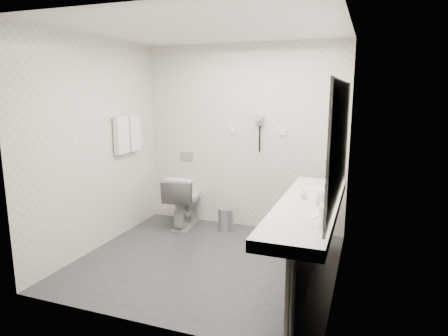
% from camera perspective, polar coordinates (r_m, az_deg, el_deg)
% --- Properties ---
extents(floor, '(2.80, 2.80, 0.00)m').
position_cam_1_polar(floor, '(4.55, -2.49, -13.30)').
color(floor, '#2C2D32').
rests_on(floor, ground).
extents(ceiling, '(2.80, 2.80, 0.00)m').
position_cam_1_polar(ceiling, '(4.19, -2.80, 19.61)').
color(ceiling, silver).
rests_on(ceiling, wall_back).
extents(wall_back, '(2.80, 0.00, 2.80)m').
position_cam_1_polar(wall_back, '(5.40, 2.75, 4.42)').
color(wall_back, beige).
rests_on(wall_back, floor).
extents(wall_front, '(2.80, 0.00, 2.80)m').
position_cam_1_polar(wall_front, '(3.05, -12.17, -1.08)').
color(wall_front, beige).
rests_on(wall_front, floor).
extents(wall_left, '(0.00, 2.60, 2.60)m').
position_cam_1_polar(wall_left, '(4.90, -17.91, 3.20)').
color(wall_left, beige).
rests_on(wall_left, floor).
extents(wall_right, '(0.00, 2.60, 2.60)m').
position_cam_1_polar(wall_right, '(3.87, 16.82, 1.25)').
color(wall_right, beige).
rests_on(wall_right, floor).
extents(vanity_counter, '(0.55, 2.20, 0.10)m').
position_cam_1_polar(vanity_counter, '(3.80, 12.09, -5.65)').
color(vanity_counter, silver).
rests_on(vanity_counter, floor).
extents(vanity_panel, '(0.03, 2.15, 0.75)m').
position_cam_1_polar(vanity_panel, '(3.94, 12.20, -11.60)').
color(vanity_panel, gray).
rests_on(vanity_panel, floor).
extents(vanity_post_near, '(0.06, 0.06, 0.75)m').
position_cam_1_polar(vanity_post_near, '(3.02, 9.77, -19.06)').
color(vanity_post_near, silver).
rests_on(vanity_post_near, floor).
extents(vanity_post_far, '(0.06, 0.06, 0.75)m').
position_cam_1_polar(vanity_post_far, '(4.91, 14.32, -7.08)').
color(vanity_post_far, silver).
rests_on(vanity_post_far, floor).
extents(mirror, '(0.02, 2.20, 1.05)m').
position_cam_1_polar(mirror, '(3.65, 16.56, 3.86)').
color(mirror, '#B2BCC6').
rests_on(mirror, wall_right).
extents(basin_near, '(0.40, 0.31, 0.05)m').
position_cam_1_polar(basin_near, '(3.18, 10.38, -8.29)').
color(basin_near, white).
rests_on(basin_near, vanity_counter).
extents(basin_far, '(0.40, 0.31, 0.05)m').
position_cam_1_polar(basin_far, '(4.42, 13.34, -2.88)').
color(basin_far, white).
rests_on(basin_far, vanity_counter).
extents(faucet_near, '(0.04, 0.04, 0.15)m').
position_cam_1_polar(faucet_near, '(3.13, 13.98, -7.04)').
color(faucet_near, silver).
rests_on(faucet_near, vanity_counter).
extents(faucet_far, '(0.04, 0.04, 0.15)m').
position_cam_1_polar(faucet_far, '(4.38, 15.93, -1.92)').
color(faucet_far, silver).
rests_on(faucet_far, vanity_counter).
extents(soap_bottle_a, '(0.07, 0.07, 0.11)m').
position_cam_1_polar(soap_bottle_a, '(3.83, 13.99, -3.99)').
color(soap_bottle_a, silver).
rests_on(soap_bottle_a, vanity_counter).
extents(soap_bottle_b, '(0.10, 0.10, 0.09)m').
position_cam_1_polar(soap_bottle_b, '(3.91, 11.50, -3.73)').
color(soap_bottle_b, silver).
rests_on(soap_bottle_b, vanity_counter).
extents(soap_bottle_c, '(0.05, 0.05, 0.10)m').
position_cam_1_polar(soap_bottle_c, '(3.72, 13.47, -4.47)').
color(soap_bottle_c, silver).
rests_on(soap_bottle_c, vanity_counter).
extents(glass_left, '(0.07, 0.07, 0.10)m').
position_cam_1_polar(glass_left, '(4.07, 14.65, -3.17)').
color(glass_left, silver).
rests_on(glass_left, vanity_counter).
extents(toilet, '(0.50, 0.78, 0.75)m').
position_cam_1_polar(toilet, '(5.55, -5.79, -4.67)').
color(toilet, white).
rests_on(toilet, floor).
extents(flush_plate, '(0.18, 0.02, 0.12)m').
position_cam_1_polar(flush_plate, '(5.74, -5.44, 1.76)').
color(flush_plate, '#B2B5BA').
rests_on(flush_plate, wall_back).
extents(pedal_bin, '(0.23, 0.23, 0.29)m').
position_cam_1_polar(pedal_bin, '(5.41, 0.29, -7.54)').
color(pedal_bin, '#B2B5BA').
rests_on(pedal_bin, floor).
extents(bin_lid, '(0.21, 0.21, 0.02)m').
position_cam_1_polar(bin_lid, '(5.36, 0.29, -5.98)').
color(bin_lid, '#B2B5BA').
rests_on(bin_lid, pedal_bin).
extents(towel_rail, '(0.02, 0.62, 0.02)m').
position_cam_1_polar(towel_rail, '(5.29, -13.99, 7.22)').
color(towel_rail, silver).
rests_on(towel_rail, wall_left).
extents(towel_near, '(0.07, 0.24, 0.48)m').
position_cam_1_polar(towel_near, '(5.18, -14.65, 4.67)').
color(towel_near, white).
rests_on(towel_near, towel_rail).
extents(towel_far, '(0.07, 0.24, 0.48)m').
position_cam_1_polar(towel_far, '(5.42, -12.96, 5.02)').
color(towel_far, white).
rests_on(towel_far, towel_rail).
extents(dryer_cradle, '(0.10, 0.04, 0.14)m').
position_cam_1_polar(dryer_cradle, '(5.28, 5.28, 6.95)').
color(dryer_cradle, gray).
rests_on(dryer_cradle, wall_back).
extents(dryer_barrel, '(0.08, 0.14, 0.08)m').
position_cam_1_polar(dryer_barrel, '(5.21, 5.09, 7.23)').
color(dryer_barrel, gray).
rests_on(dryer_barrel, dryer_cradle).
extents(dryer_cord, '(0.02, 0.02, 0.35)m').
position_cam_1_polar(dryer_cord, '(5.29, 5.19, 4.24)').
color(dryer_cord, black).
rests_on(dryer_cord, dryer_cradle).
extents(switch_plate_a, '(0.09, 0.02, 0.09)m').
position_cam_1_polar(switch_plate_a, '(5.42, 1.20, 5.52)').
color(switch_plate_a, white).
rests_on(switch_plate_a, wall_back).
extents(switch_plate_b, '(0.09, 0.02, 0.09)m').
position_cam_1_polar(switch_plate_b, '(5.24, 8.49, 5.20)').
color(switch_plate_b, white).
rests_on(switch_plate_b, wall_back).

